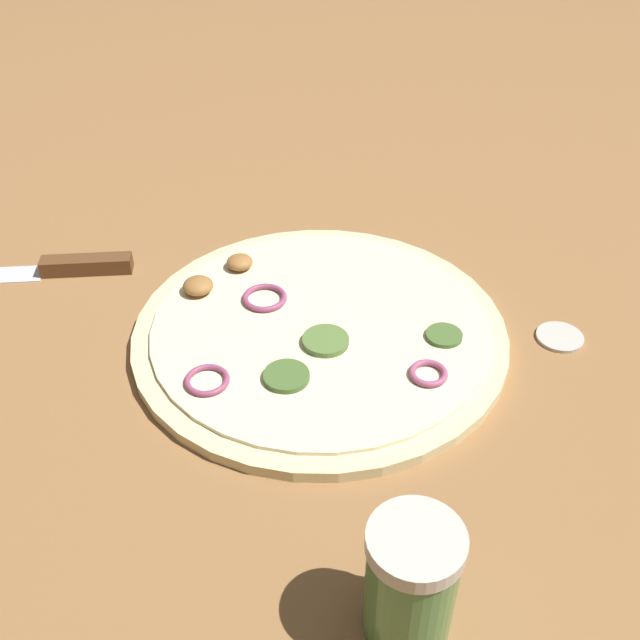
% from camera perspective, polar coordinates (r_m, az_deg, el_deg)
% --- Properties ---
extents(ground_plane, '(3.00, 3.00, 0.00)m').
position_cam_1_polar(ground_plane, '(0.73, -0.00, -1.31)').
color(ground_plane, olive).
extents(pizza, '(0.36, 0.36, 0.03)m').
position_cam_1_polar(pizza, '(0.72, -0.13, -0.84)').
color(pizza, beige).
rests_on(pizza, ground_plane).
extents(knife, '(0.25, 0.25, 0.02)m').
position_cam_1_polar(knife, '(0.86, -20.82, 3.64)').
color(knife, silver).
rests_on(knife, ground_plane).
extents(spice_jar, '(0.06, 0.06, 0.10)m').
position_cam_1_polar(spice_jar, '(0.49, 6.94, -19.23)').
color(spice_jar, '#4C7F42').
rests_on(spice_jar, ground_plane).
extents(loose_cap, '(0.05, 0.05, 0.01)m').
position_cam_1_polar(loose_cap, '(0.76, 17.83, -1.15)').
color(loose_cap, beige).
rests_on(loose_cap, ground_plane).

